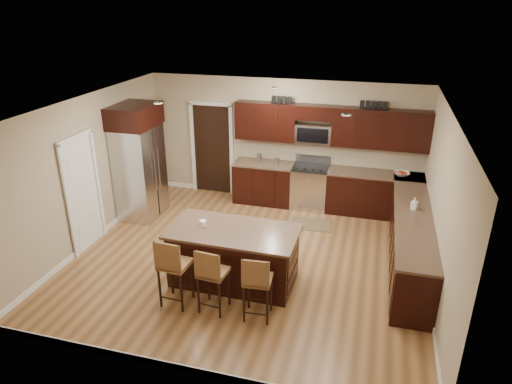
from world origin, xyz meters
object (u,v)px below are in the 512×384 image
(refrigerator, at_px, (139,161))
(island, at_px, (234,257))
(range, at_px, (310,187))
(stool_left, at_px, (172,265))
(stool_right, at_px, (257,281))
(stool_mid, at_px, (211,273))

(refrigerator, bearing_deg, island, -35.05)
(range, relative_size, refrigerator, 0.47)
(stool_left, xyz_separation_m, refrigerator, (-1.93, 2.66, 0.51))
(range, xyz_separation_m, stool_left, (-1.37, -3.99, 0.22))
(refrigerator, bearing_deg, stool_right, -39.72)
(stool_right, bearing_deg, stool_left, 175.87)
(range, relative_size, stool_mid, 1.06)
(island, relative_size, stool_left, 1.84)
(stool_mid, relative_size, refrigerator, 0.44)
(stool_mid, bearing_deg, stool_right, 5.24)
(island, bearing_deg, stool_right, -53.17)
(island, bearing_deg, range, 77.97)
(range, height_order, stool_mid, range)
(range, height_order, stool_right, range)
(island, bearing_deg, stool_left, -126.91)
(island, xyz_separation_m, stool_left, (-0.65, -0.85, 0.26))
(stool_left, height_order, refrigerator, refrigerator)
(island, height_order, stool_right, stool_right)
(stool_right, bearing_deg, refrigerator, 135.95)
(stool_left, relative_size, stool_mid, 1.06)
(island, relative_size, refrigerator, 0.87)
(island, height_order, stool_mid, stool_mid)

